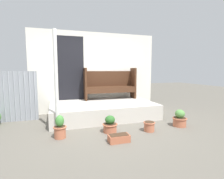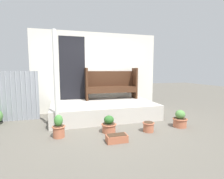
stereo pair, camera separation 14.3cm
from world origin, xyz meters
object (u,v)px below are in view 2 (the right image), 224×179
support_post (56,82)px  flower_pot_left (59,128)px  flower_pot_right (148,126)px  planter_box_rect (117,138)px  flower_pot_middle (109,125)px  flower_pot_far_right (180,120)px  bench (111,83)px

support_post → flower_pot_left: bearing=-83.8°
flower_pot_right → planter_box_rect: size_ratio=0.66×
flower_pot_left → flower_pot_middle: flower_pot_left is taller
support_post → flower_pot_far_right: 3.04m
flower_pot_right → flower_pot_far_right: size_ratio=0.65×
bench → planter_box_rect: bearing=-102.0°
flower_pot_left → flower_pot_right: size_ratio=1.76×
flower_pot_middle → flower_pot_right: flower_pot_middle is taller
bench → flower_pot_middle: (-0.60, -1.92, -0.77)m
flower_pot_middle → support_post: bearing=162.2°
support_post → flower_pot_right: (1.96, -0.57, -1.00)m
flower_pot_far_right → planter_box_rect: (-1.75, -0.42, -0.11)m
bench → planter_box_rect: size_ratio=4.21×
bench → flower_pot_far_right: bench is taller
support_post → bench: support_post is taller
flower_pot_right → flower_pot_far_right: 0.90m
support_post → flower_pot_right: 2.27m
bench → flower_pot_left: 2.64m
support_post → flower_pot_right: size_ratio=8.32×
flower_pot_right → planter_box_rect: flower_pot_right is taller
flower_pot_right → flower_pot_far_right: (0.89, 0.08, 0.06)m
flower_pot_right → flower_pot_far_right: flower_pot_far_right is taller
flower_pot_right → support_post: bearing=163.9°
flower_pot_left → planter_box_rect: 1.21m
flower_pot_left → flower_pot_right: 1.94m
flower_pot_middle → flower_pot_right: size_ratio=1.41×
planter_box_rect → flower_pot_left: bearing=152.6°
support_post → flower_pot_far_right: (2.85, -0.48, -0.94)m
flower_pot_left → flower_pot_middle: 1.06m
bench → flower_pot_middle: bearing=-105.9°
support_post → flower_pot_middle: size_ratio=5.92×
support_post → flower_pot_middle: (1.10, -0.35, -0.95)m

